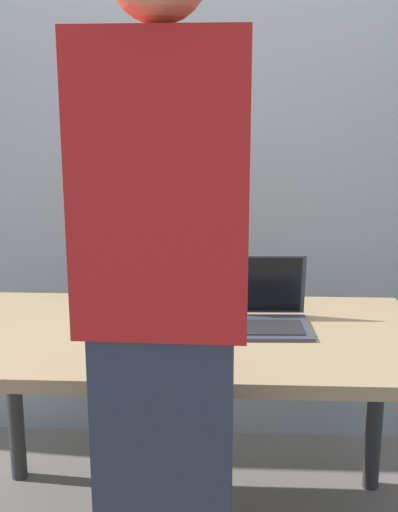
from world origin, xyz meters
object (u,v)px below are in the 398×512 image
at_px(beer_bottle_dark, 134,274).
at_px(beer_bottle_amber, 103,270).
at_px(laptop, 255,311).
at_px(person_figure, 163,323).
at_px(beer_bottle_brown, 110,278).
at_px(beer_bottle_green, 87,272).

distance_m(beer_bottle_dark, beer_bottle_amber, 0.11).
bearing_deg(beer_bottle_dark, laptop, -26.36).
bearing_deg(person_figure, beer_bottle_brown, 109.10).
xyz_separation_m(laptop, beer_bottle_amber, (-0.55, 0.21, 0.08)).
height_order(beer_bottle_brown, person_figure, person_figure).
bearing_deg(beer_bottle_brown, beer_bottle_dark, 48.72).
height_order(beer_bottle_amber, beer_bottle_brown, beer_bottle_amber).
relative_size(laptop, person_figure, 0.19).
bearing_deg(beer_bottle_amber, beer_bottle_dark, 4.28).
relative_size(laptop, beer_bottle_green, 1.36).
bearing_deg(laptop, beer_bottle_amber, 159.16).
height_order(beer_bottle_green, person_figure, person_figure).
height_order(beer_bottle_dark, beer_bottle_brown, beer_bottle_brown).
bearing_deg(person_figure, laptop, 69.95).
bearing_deg(person_figure, beer_bottle_green, 112.56).
bearing_deg(beer_bottle_amber, laptop, -20.84).
height_order(beer_bottle_dark, beer_bottle_amber, beer_bottle_amber).
relative_size(laptop, beer_bottle_brown, 1.16).
distance_m(laptop, person_figure, 0.72).
bearing_deg(beer_bottle_green, beer_bottle_amber, -41.63).
relative_size(beer_bottle_brown, person_figure, 0.16).
bearing_deg(beer_bottle_green, beer_bottle_brown, -51.38).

